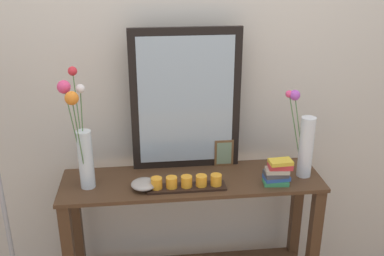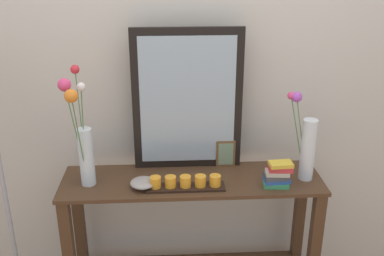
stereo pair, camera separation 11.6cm
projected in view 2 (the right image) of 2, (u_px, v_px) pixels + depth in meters
wall_back at (189, 64)px, 2.42m from camera, size 6.40×0.08×2.70m
console_table at (192, 232)px, 2.46m from camera, size 1.35×0.37×0.82m
mirror_leaning at (187, 101)px, 2.33m from camera, size 0.57×0.03×0.75m
tall_vase_left at (82, 139)px, 2.18m from camera, size 0.13×0.30×0.58m
vase_right at (307, 145)px, 2.27m from camera, size 0.15×0.11×0.46m
candle_tray at (185, 183)px, 2.23m from camera, size 0.39×0.09×0.07m
picture_frame_small at (226, 154)px, 2.44m from camera, size 0.10×0.01×0.15m
decorative_bowl at (143, 183)px, 2.24m from camera, size 0.13×0.13×0.05m
book_stack at (278, 174)px, 2.24m from camera, size 0.14×0.09×0.14m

